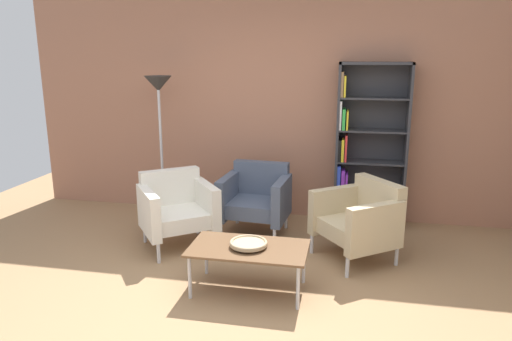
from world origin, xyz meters
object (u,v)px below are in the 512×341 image
object	(u,v)px
decorative_bowl	(249,243)
armchair_spare_guest	(256,197)
coffee_table_low	(249,250)
armchair_near_window	(177,208)
bookshelf_tall	(365,148)
floor_lamp_torchiere	(159,101)
armchair_by_bookshelf	(360,219)

from	to	relation	value
decorative_bowl	armchair_spare_guest	bearing A→B (deg)	98.67
coffee_table_low	armchair_near_window	world-z (taller)	armchair_near_window
bookshelf_tall	armchair_near_window	size ratio (longest dim) A/B	2.00
coffee_table_low	decorative_bowl	distance (m)	0.07
coffee_table_low	floor_lamp_torchiere	distance (m)	2.39
bookshelf_tall	armchair_by_bookshelf	size ratio (longest dim) A/B	2.00
floor_lamp_torchiere	coffee_table_low	bearing A→B (deg)	-48.23
armchair_near_window	armchair_by_bookshelf	size ratio (longest dim) A/B	1.00
bookshelf_tall	floor_lamp_torchiere	size ratio (longest dim) A/B	1.09
armchair_near_window	floor_lamp_torchiere	size ratio (longest dim) A/B	0.55
decorative_bowl	armchair_spare_guest	xyz separation A→B (m)	(-0.20, 1.34, -0.02)
decorative_bowl	floor_lamp_torchiere	world-z (taller)	floor_lamp_torchiere
decorative_bowl	armchair_by_bookshelf	bearing A→B (deg)	42.85
bookshelf_tall	floor_lamp_torchiere	bearing A→B (deg)	-172.88
coffee_table_low	bookshelf_tall	bearing A→B (deg)	62.61
decorative_bowl	floor_lamp_torchiere	xyz separation A→B (m)	(-1.42, 1.59, 1.01)
armchair_by_bookshelf	bookshelf_tall	bearing A→B (deg)	140.07
coffee_table_low	floor_lamp_torchiere	bearing A→B (deg)	131.77
armchair_by_bookshelf	floor_lamp_torchiere	world-z (taller)	floor_lamp_torchiere
armchair_spare_guest	armchair_by_bookshelf	xyz separation A→B (m)	(1.14, -0.48, 0.00)
decorative_bowl	armchair_spare_guest	distance (m)	1.36
armchair_spare_guest	bookshelf_tall	bearing A→B (deg)	28.91
bookshelf_tall	armchair_near_window	xyz separation A→B (m)	(-1.93, -1.07, -0.51)
armchair_near_window	floor_lamp_torchiere	xyz separation A→B (m)	(-0.47, 0.77, 1.03)
decorative_bowl	floor_lamp_torchiere	bearing A→B (deg)	131.77
bookshelf_tall	coffee_table_low	xyz separation A→B (m)	(-0.98, -1.89, -0.56)
decorative_bowl	armchair_by_bookshelf	xyz separation A→B (m)	(0.93, 0.86, -0.02)
coffee_table_low	armchair_spare_guest	distance (m)	1.36
coffee_table_low	floor_lamp_torchiere	xyz separation A→B (m)	(-1.42, 1.59, 1.08)
decorative_bowl	armchair_near_window	distance (m)	1.26
bookshelf_tall	armchair_spare_guest	world-z (taller)	bookshelf_tall
decorative_bowl	armchair_near_window	bearing A→B (deg)	139.23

